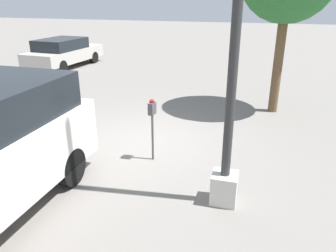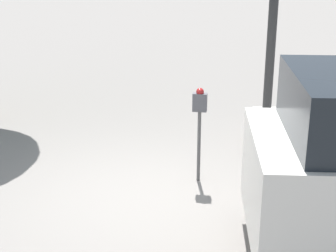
% 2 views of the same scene
% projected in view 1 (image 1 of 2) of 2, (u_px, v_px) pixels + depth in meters
% --- Properties ---
extents(ground_plane, '(80.00, 80.00, 0.00)m').
position_uv_depth(ground_plane, '(141.00, 142.00, 8.19)').
color(ground_plane, slate).
extents(parking_meter_near, '(0.21, 0.13, 1.40)m').
position_uv_depth(parking_meter_near, '(152.00, 116.00, 6.95)').
color(parking_meter_near, '#4C4C4C').
rests_on(parking_meter_near, ground).
extents(lamp_post, '(0.44, 0.44, 6.77)m').
position_uv_depth(lamp_post, '(232.00, 78.00, 5.00)').
color(lamp_post, beige).
rests_on(lamp_post, ground).
extents(car_distant, '(4.51, 2.20, 1.42)m').
position_uv_depth(car_distant, '(64.00, 52.00, 16.56)').
color(car_distant, '#B7B2A8').
rests_on(car_distant, ground).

